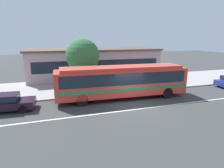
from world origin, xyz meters
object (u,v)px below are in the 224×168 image
Objects in this scene: transit_bus at (122,80)px; sedan_behind_bus at (2,102)px; street_tree_near_stop at (83,56)px; bus_stop_sign at (145,74)px; pedestrian_waiting_near_sign at (136,80)px.

transit_bus is 9.64m from sedan_behind_bus.
street_tree_near_stop is (-2.77, 4.32, 1.88)m from transit_bus.
street_tree_near_stop is (6.82, 4.51, 2.86)m from sedan_behind_bus.
bus_stop_sign is (3.12, 1.68, 0.10)m from transit_bus.
transit_bus is at bearing -57.32° from street_tree_near_stop.
bus_stop_sign is (12.71, 1.87, 1.08)m from sedan_behind_bus.
transit_bus is 7.38× the size of pedestrian_waiting_near_sign.
street_tree_near_stop reaches higher than transit_bus.
pedestrian_waiting_near_sign is at bearing 140.36° from bus_stop_sign.
transit_bus is at bearing 1.13° from sedan_behind_bus.
transit_bus is 2.25× the size of street_tree_near_stop.
sedan_behind_bus is at bearing -146.54° from street_tree_near_stop.
sedan_behind_bus is 8.66m from street_tree_near_stop.
sedan_behind_bus is at bearing -168.31° from pedestrian_waiting_near_sign.
sedan_behind_bus is 12.89m from bus_stop_sign.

